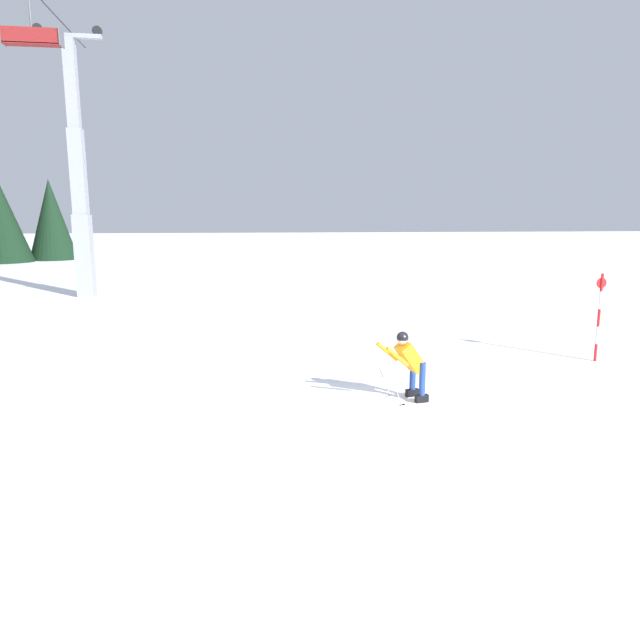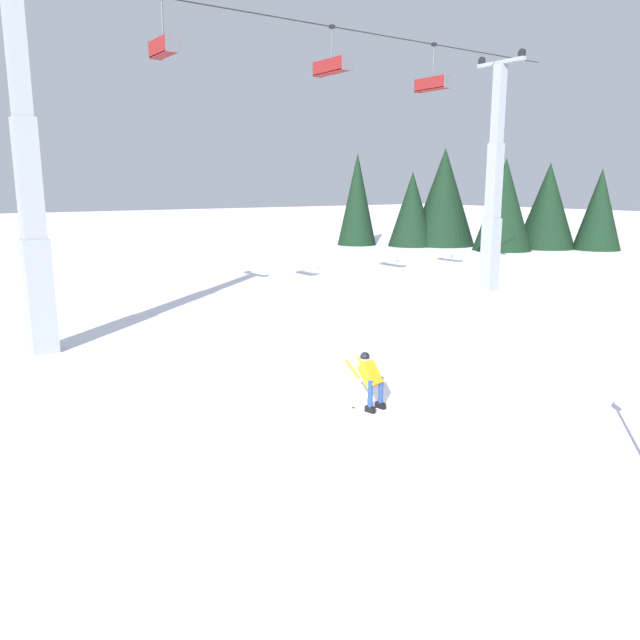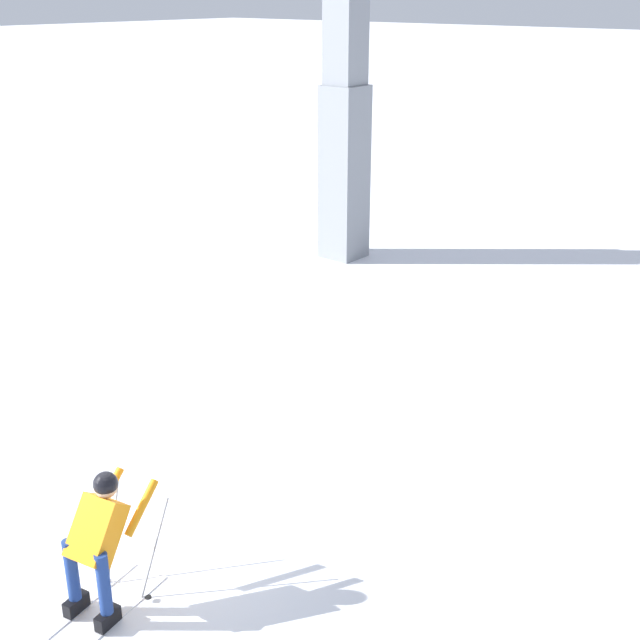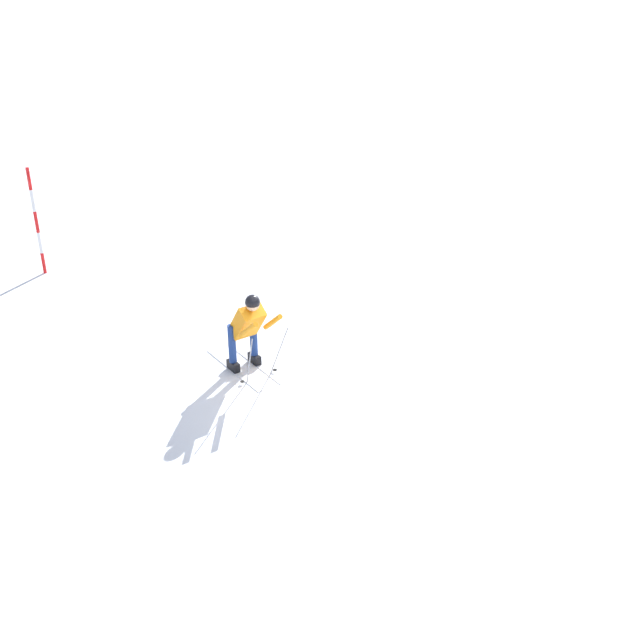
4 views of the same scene
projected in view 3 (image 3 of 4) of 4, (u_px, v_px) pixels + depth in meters
The scene contains 3 objects.
ground_plane at pixel (129, 530), 9.72m from camera, with size 260.00×260.00×0.00m, color white.
skier_carving_main at pixel (98, 536), 8.20m from camera, with size 0.92×1.83×1.65m.
lift_tower_near at pixel (346, 29), 17.78m from camera, with size 0.86×2.80×12.34m.
Camera 3 is at (6.92, -4.79, 5.90)m, focal length 46.65 mm.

